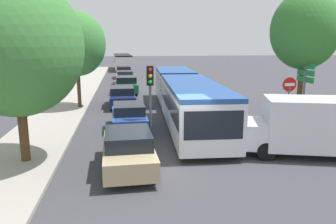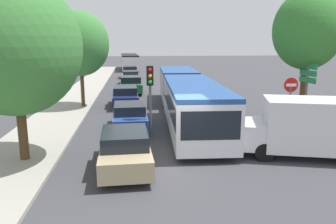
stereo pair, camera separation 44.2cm
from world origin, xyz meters
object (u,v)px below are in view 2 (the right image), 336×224
articulated_bus (185,93)px  queued_car_tan (125,149)px  city_bus_rear (130,61)px  queued_car_red (130,72)px  no_entry_sign (290,97)px  tree_left_near (14,46)px  tree_right_near (308,30)px  queued_car_navy (125,96)px  queued_car_blue (130,116)px  tree_left_mid (80,44)px  white_van (312,126)px  queued_car_green (131,85)px  traffic_light (150,85)px  direction_sign_post (307,81)px  queued_car_silver (130,77)px

articulated_bus → queued_car_tan: size_ratio=4.06×
city_bus_rear → queued_car_red: city_bus_rear is taller
queued_car_tan → no_entry_sign: bearing=-67.6°
articulated_bus → queued_car_red: articulated_bus is taller
tree_left_near → tree_right_near: 13.76m
queued_car_tan → queued_car_navy: queued_car_navy is taller
queued_car_blue → queued_car_navy: 6.40m
queued_car_red → tree_left_mid: tree_left_mid is taller
articulated_bus → queued_car_red: size_ratio=3.83×
articulated_bus → tree_left_near: tree_left_near is taller
tree_left_near → tree_right_near: tree_right_near is taller
no_entry_sign → tree_left_near: (-11.66, -2.51, 2.45)m
white_van → no_entry_sign: no_entry_sign is taller
queued_car_red → tree_left_near: (-3.82, -29.76, 3.56)m
queued_car_tan → tree_left_mid: size_ratio=0.63×
queued_car_green → tree_right_near: 16.33m
traffic_light → tree_right_near: (8.19, 1.23, 2.56)m
direction_sign_post → tree_left_near: size_ratio=0.53×
traffic_light → queued_car_red: bearing=-176.5°
queued_car_blue → queued_car_red: bearing=-1.7°
no_entry_sign → tree_right_near: 3.84m
city_bus_rear → tree_left_near: tree_left_near is taller
queued_car_green → traffic_light: traffic_light is taller
city_bus_rear → traffic_light: (1.20, -40.38, 1.05)m
queued_car_navy → direction_sign_post: (9.29, -7.54, 1.84)m
queued_car_tan → queued_car_silver: queued_car_silver is taller
queued_car_blue → tree_left_mid: (-3.23, 6.05, 3.67)m
direction_sign_post → queued_car_blue: bearing=-10.3°
white_van → direction_sign_post: 4.44m
city_bus_rear → tree_right_near: bearing=-168.8°
articulated_bus → queued_car_tan: (-3.51, -8.18, -0.71)m
city_bus_rear → queued_car_red: bearing=178.1°
articulated_bus → white_van: bearing=28.9°
city_bus_rear → tree_left_mid: tree_left_mid is taller
queued_car_blue → tree_left_mid: size_ratio=0.62×
direction_sign_post → tree_left_mid: (-12.17, 7.19, 1.79)m
no_entry_sign → direction_sign_post: direction_sign_post is taller
tree_left_mid → queued_car_green: bearing=63.2°
queued_car_blue → no_entry_sign: bearing=-105.7°
queued_car_silver → no_entry_sign: 22.47m
articulated_bus → no_entry_sign: bearing=46.0°
queued_car_silver → tree_left_near: size_ratio=0.62×
articulated_bus → tree_left_mid: (-6.60, 3.31, 2.93)m
queued_car_silver → white_van: 25.19m
queued_car_blue → tree_left_near: bearing=136.3°
traffic_light → direction_sign_post: direction_sign_post is taller
city_bus_rear → traffic_light: traffic_light is taller
queued_car_red → direction_sign_post: direction_sign_post is taller
queued_car_navy → queued_car_red: 18.96m
white_van → tree_right_near: 6.36m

